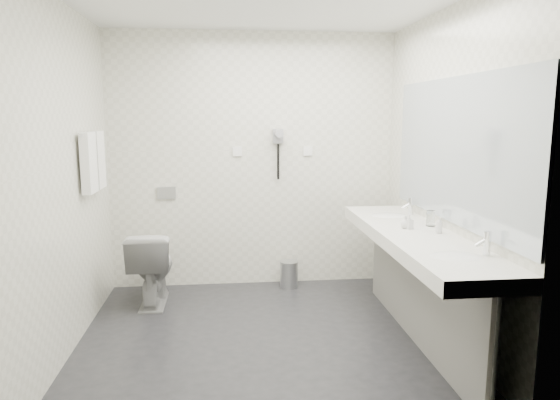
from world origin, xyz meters
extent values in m
plane|color=#232327|center=(0.00, 0.00, 0.00)|extent=(2.80, 2.80, 0.00)
plane|color=silver|center=(0.00, 1.30, 1.25)|extent=(2.80, 0.00, 2.80)
plane|color=silver|center=(0.00, -1.30, 1.25)|extent=(2.80, 0.00, 2.80)
plane|color=silver|center=(-1.40, 0.00, 1.25)|extent=(0.00, 2.60, 2.60)
plane|color=silver|center=(1.40, 0.00, 1.25)|extent=(0.00, 2.60, 2.60)
cube|color=white|center=(1.12, -0.20, 0.80)|extent=(0.55, 2.20, 0.10)
cube|color=gray|center=(1.15, -0.20, 0.38)|extent=(0.03, 2.15, 0.75)
cylinder|color=silver|center=(1.18, -1.24, 0.38)|extent=(0.06, 0.06, 0.75)
cylinder|color=silver|center=(1.18, 0.84, 0.38)|extent=(0.06, 0.06, 0.75)
cube|color=#B2BCC6|center=(1.39, -0.20, 1.45)|extent=(0.02, 2.20, 1.05)
ellipsoid|color=white|center=(1.12, -0.85, 0.83)|extent=(0.40, 0.31, 0.05)
ellipsoid|color=white|center=(1.12, 0.45, 0.83)|extent=(0.40, 0.31, 0.05)
cylinder|color=silver|center=(1.32, -0.85, 0.92)|extent=(0.04, 0.04, 0.15)
cylinder|color=silver|center=(1.32, 0.45, 0.92)|extent=(0.04, 0.04, 0.15)
imported|color=white|center=(1.11, -0.08, 0.90)|extent=(0.06, 0.06, 0.11)
imported|color=white|center=(1.09, -0.06, 0.90)|extent=(0.10, 0.10, 0.09)
imported|color=white|center=(1.27, -0.25, 0.91)|extent=(0.06, 0.06, 0.12)
cylinder|color=silver|center=(1.31, -0.01, 0.91)|extent=(0.07, 0.07, 0.12)
imported|color=white|center=(-0.95, 0.83, 0.34)|extent=(0.38, 0.67, 0.68)
cube|color=#B2B5BA|center=(-0.85, 1.29, 0.95)|extent=(0.18, 0.02, 0.12)
cylinder|color=#B2B5BA|center=(0.34, 1.12, 0.13)|extent=(0.22, 0.22, 0.25)
cylinder|color=#B2B5BA|center=(0.34, 1.12, 0.26)|extent=(0.18, 0.18, 0.02)
cylinder|color=silver|center=(-1.35, 0.55, 1.55)|extent=(0.02, 0.62, 0.02)
cube|color=white|center=(-1.34, 0.41, 1.33)|extent=(0.07, 0.24, 0.48)
cube|color=white|center=(-1.34, 0.69, 1.33)|extent=(0.07, 0.24, 0.48)
cube|color=#98989D|center=(0.25, 1.27, 1.50)|extent=(0.10, 0.04, 0.14)
cylinder|color=#98989D|center=(0.25, 1.20, 1.53)|extent=(0.08, 0.14, 0.08)
cylinder|color=black|center=(0.25, 1.26, 1.25)|extent=(0.02, 0.02, 0.35)
cube|color=white|center=(-0.15, 1.29, 1.35)|extent=(0.09, 0.02, 0.09)
cube|color=white|center=(0.55, 1.29, 1.35)|extent=(0.09, 0.02, 0.09)
camera|label=1|loc=(-0.26, -3.71, 1.70)|focal=32.53mm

